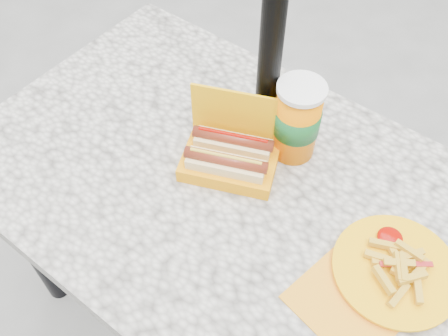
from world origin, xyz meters
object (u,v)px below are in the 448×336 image
Objects in this scene: hotdog_box at (230,155)px; fries_plate at (392,271)px; soda_cup at (297,120)px; umbrella_pole at (274,12)px.

fries_plate is at bearing -25.95° from hotdog_box.
soda_cup reaches higher than hotdog_box.
hotdog_box is (-0.01, -0.12, -0.31)m from umbrella_pole.
umbrella_pole is 10.94× the size of soda_cup.
soda_cup is (-0.33, 0.15, 0.09)m from fries_plate.
soda_cup is (0.09, 0.13, 0.06)m from hotdog_box.
hotdog_box is 0.72× the size of fries_plate.
umbrella_pole is at bearing 63.77° from hotdog_box.
hotdog_box is at bearing 176.70° from fries_plate.
soda_cup is at bearing 154.94° from fries_plate.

